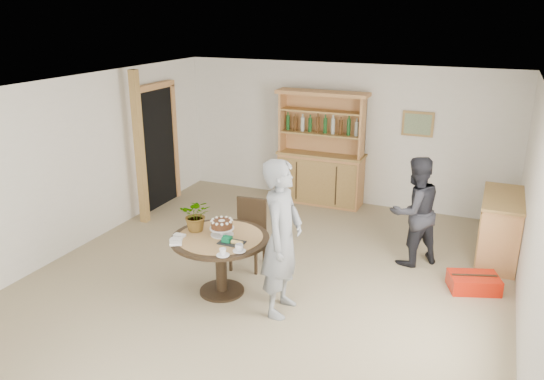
{
  "coord_description": "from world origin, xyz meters",
  "views": [
    {
      "loc": [
        2.5,
        -5.54,
        3.37
      ],
      "look_at": [
        -0.17,
        0.7,
        1.05
      ],
      "focal_mm": 35.0,
      "sensor_mm": 36.0,
      "label": 1
    }
  ],
  "objects_px": {
    "dining_table": "(221,248)",
    "sideboard": "(500,228)",
    "red_suitcase": "(474,283)",
    "dining_chair": "(249,229)",
    "adult_person": "(414,211)",
    "hutch": "(321,166)",
    "teen_boy": "(282,238)"
  },
  "relations": [
    {
      "from": "dining_table",
      "to": "sideboard",
      "type": "bearing_deg",
      "value": 36.98
    },
    {
      "from": "dining_table",
      "to": "red_suitcase",
      "type": "height_order",
      "value": "dining_table"
    },
    {
      "from": "sideboard",
      "to": "dining_chair",
      "type": "bearing_deg",
      "value": -154.0
    },
    {
      "from": "dining_chair",
      "to": "adult_person",
      "type": "relative_size",
      "value": 0.62
    },
    {
      "from": "hutch",
      "to": "red_suitcase",
      "type": "relative_size",
      "value": 2.92
    },
    {
      "from": "dining_table",
      "to": "dining_chair",
      "type": "bearing_deg",
      "value": 90.6
    },
    {
      "from": "red_suitcase",
      "to": "hutch",
      "type": "bearing_deg",
      "value": 121.2
    },
    {
      "from": "hutch",
      "to": "teen_boy",
      "type": "relative_size",
      "value": 1.1
    },
    {
      "from": "dining_table",
      "to": "red_suitcase",
      "type": "distance_m",
      "value": 3.22
    },
    {
      "from": "red_suitcase",
      "to": "dining_table",
      "type": "bearing_deg",
      "value": -175.18
    },
    {
      "from": "dining_table",
      "to": "adult_person",
      "type": "xyz_separation_m",
      "value": [
        2.04,
        1.77,
        0.16
      ]
    },
    {
      "from": "sideboard",
      "to": "red_suitcase",
      "type": "relative_size",
      "value": 1.8
    },
    {
      "from": "sideboard",
      "to": "adult_person",
      "type": "distance_m",
      "value": 1.29
    },
    {
      "from": "dining_chair",
      "to": "adult_person",
      "type": "height_order",
      "value": "adult_person"
    },
    {
      "from": "sideboard",
      "to": "dining_table",
      "type": "height_order",
      "value": "sideboard"
    },
    {
      "from": "dining_table",
      "to": "adult_person",
      "type": "relative_size",
      "value": 0.78
    },
    {
      "from": "dining_table",
      "to": "teen_boy",
      "type": "distance_m",
      "value": 0.91
    },
    {
      "from": "dining_table",
      "to": "hutch",
      "type": "bearing_deg",
      "value": 88.41
    },
    {
      "from": "dining_table",
      "to": "dining_chair",
      "type": "xyz_separation_m",
      "value": [
        -0.01,
        0.83,
        -0.07
      ]
    },
    {
      "from": "hutch",
      "to": "teen_boy",
      "type": "xyz_separation_m",
      "value": [
        0.75,
        -3.71,
        0.23
      ]
    },
    {
      "from": "hutch",
      "to": "teen_boy",
      "type": "distance_m",
      "value": 3.79
    },
    {
      "from": "sideboard",
      "to": "red_suitcase",
      "type": "height_order",
      "value": "sideboard"
    },
    {
      "from": "hutch",
      "to": "red_suitcase",
      "type": "xyz_separation_m",
      "value": [
        2.8,
        -2.31,
        -0.59
      ]
    },
    {
      "from": "hutch",
      "to": "adult_person",
      "type": "bearing_deg",
      "value": -43.48
    },
    {
      "from": "red_suitcase",
      "to": "adult_person",
      "type": "bearing_deg",
      "value": 132.09
    },
    {
      "from": "hutch",
      "to": "dining_table",
      "type": "distance_m",
      "value": 3.61
    },
    {
      "from": "dining_chair",
      "to": "adult_person",
      "type": "xyz_separation_m",
      "value": [
        2.04,
        0.94,
        0.23
      ]
    },
    {
      "from": "dining_chair",
      "to": "teen_boy",
      "type": "xyz_separation_m",
      "value": [
        0.86,
        -0.93,
        0.39
      ]
    },
    {
      "from": "dining_table",
      "to": "adult_person",
      "type": "height_order",
      "value": "adult_person"
    },
    {
      "from": "dining_chair",
      "to": "teen_boy",
      "type": "height_order",
      "value": "teen_boy"
    },
    {
      "from": "dining_table",
      "to": "adult_person",
      "type": "bearing_deg",
      "value": 41.02
    },
    {
      "from": "dining_table",
      "to": "teen_boy",
      "type": "xyz_separation_m",
      "value": [
        0.85,
        -0.1,
        0.32
      ]
    }
  ]
}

